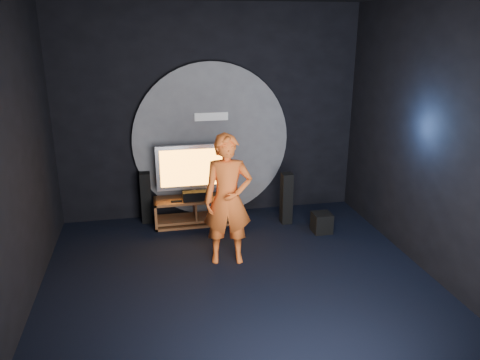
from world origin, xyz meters
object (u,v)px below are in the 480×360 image
Objects in this scene: media_console at (196,212)px; tower_speaker_left at (146,198)px; tv at (193,169)px; player at (228,200)px; subwoofer at (322,223)px; tower_speaker_right at (286,198)px.

tower_speaker_left reaches higher than media_console.
player is (0.31, -1.44, -0.03)m from tv.
tv reaches higher than subwoofer.
tower_speaker_right is 2.71× the size of subwoofer.
tower_speaker_left reaches higher than subwoofer.
tower_speaker_right is at bearing -12.41° from tower_speaker_left.
tower_speaker_left and tower_speaker_right have the same top height.
tower_speaker_right is (2.27, -0.50, 0.00)m from tower_speaker_left.
media_console is 1.54× the size of tower_speaker_left.
tv is at bearing 109.55° from player.
player is (1.09, -1.61, 0.48)m from tower_speaker_left.
subwoofer is at bearing -19.72° from tower_speaker_left.
media_console is 4.17× the size of subwoofer.
tower_speaker_right is at bearing -10.08° from media_console.
tv is 0.94m from tower_speaker_left.
media_console is 1.57m from player.
tower_speaker_left is 2.00m from player.
tv is 1.39× the size of tower_speaker_right.
tv is 1.60m from tower_speaker_right.
subwoofer is at bearing -46.55° from tower_speaker_right.
tower_speaker_right is (1.48, -0.26, 0.23)m from media_console.
tv is (-0.01, 0.07, 0.73)m from media_console.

